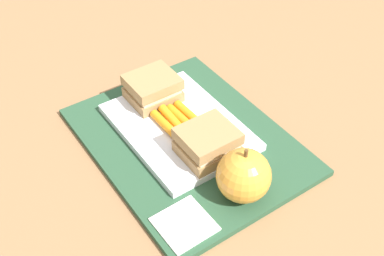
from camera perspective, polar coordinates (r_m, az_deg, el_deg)
ground_plane at (r=0.78m, az=-0.52°, el=-1.76°), size 2.40×2.40×0.00m
lunchbag_mat at (r=0.77m, az=-0.52°, el=-1.49°), size 0.36×0.28×0.01m
food_tray at (r=0.78m, az=-1.55°, el=0.14°), size 0.23×0.17×0.01m
sandwich_half_left at (r=0.82m, az=-4.61°, el=4.64°), size 0.07×0.08×0.04m
sandwich_half_right at (r=0.72m, az=1.83°, el=-1.69°), size 0.07×0.08×0.04m
carrot_sticks_bundle at (r=0.77m, az=-1.62°, el=0.89°), size 0.08×0.06×0.02m
apple at (r=0.67m, az=6.33°, el=-5.39°), size 0.08×0.08×0.09m
paper_napkin at (r=0.66m, az=-0.88°, el=-11.15°), size 0.07×0.07×0.00m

